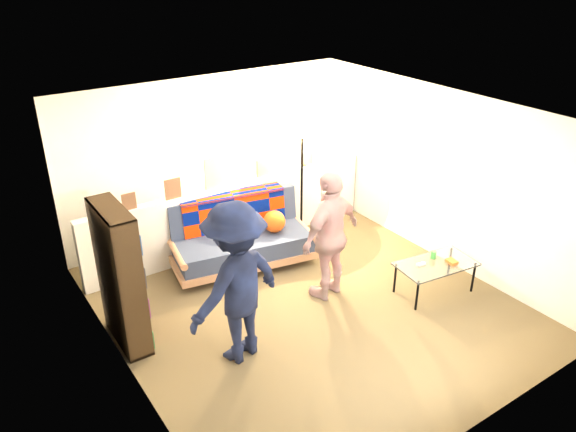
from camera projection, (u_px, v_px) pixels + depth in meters
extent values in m
plane|color=brown|center=(306.00, 303.00, 7.02)|extent=(5.00, 5.00, 0.00)
cube|color=silver|center=(209.00, 156.00, 8.36)|extent=(4.50, 0.10, 2.40)
cube|color=silver|center=(117.00, 275.00, 5.36)|extent=(0.10, 5.00, 2.40)
cube|color=silver|center=(441.00, 176.00, 7.63)|extent=(0.10, 5.00, 2.40)
cube|color=white|center=(309.00, 116.00, 5.97)|extent=(4.50, 5.00, 0.10)
cube|color=silver|center=(234.00, 215.00, 8.14)|extent=(4.45, 0.15, 1.00)
cube|color=brown|center=(129.00, 201.00, 7.10)|extent=(0.18, 0.02, 0.22)
cube|color=brown|center=(173.00, 189.00, 7.39)|extent=(0.22, 0.02, 0.28)
cube|color=silver|center=(220.00, 172.00, 7.71)|extent=(0.45, 0.02, 0.45)
cube|color=brown|center=(263.00, 168.00, 8.10)|extent=(0.20, 0.02, 0.26)
cube|color=brown|center=(308.00, 159.00, 8.52)|extent=(0.16, 0.02, 0.20)
cube|color=#B27A56|center=(243.00, 255.00, 7.80)|extent=(2.06, 1.20, 0.10)
cube|color=#2F3B55|center=(244.00, 246.00, 7.68)|extent=(1.93, 1.03, 0.24)
cube|color=#2F3B55|center=(234.00, 214.00, 7.86)|extent=(1.85, 0.56, 0.58)
cylinder|color=#B27A56|center=(176.00, 252.00, 7.35)|extent=(0.24, 0.87, 0.09)
cylinder|color=#B27A56|center=(303.00, 226.00, 8.02)|extent=(0.24, 0.87, 0.09)
cube|color=navy|center=(236.00, 217.00, 7.79)|extent=(1.47, 0.36, 0.53)
cube|color=navy|center=(231.00, 194.00, 7.78)|extent=(1.50, 0.51, 0.03)
sphere|color=#E44B14|center=(274.00, 221.00, 7.73)|extent=(0.31, 0.31, 0.31)
cube|color=black|center=(108.00, 281.00, 5.95)|extent=(0.02, 0.82, 1.65)
cube|color=black|center=(134.00, 295.00, 5.72)|extent=(0.27, 0.02, 1.65)
cube|color=black|center=(108.00, 262.00, 6.32)|extent=(0.27, 0.02, 1.65)
cube|color=black|center=(110.00, 209.00, 5.66)|extent=(0.27, 0.82, 0.02)
cube|color=black|center=(130.00, 338.00, 6.37)|extent=(0.27, 0.82, 0.04)
cube|color=black|center=(125.00, 307.00, 6.19)|extent=(0.27, 0.79, 0.02)
cube|color=black|center=(120.00, 278.00, 6.02)|extent=(0.27, 0.79, 0.02)
cube|color=black|center=(115.00, 246.00, 5.85)|extent=(0.27, 0.79, 0.02)
cube|color=#BA3325|center=(129.00, 326.00, 6.31)|extent=(0.20, 0.77, 0.27)
cube|color=#24479D|center=(125.00, 296.00, 6.13)|extent=(0.20, 0.77, 0.26)
cube|color=yellow|center=(120.00, 265.00, 5.96)|extent=(0.20, 0.77, 0.27)
cube|color=green|center=(115.00, 233.00, 5.79)|extent=(0.20, 0.77, 0.26)
cylinder|color=black|center=(417.00, 296.00, 6.81)|extent=(0.03, 0.03, 0.40)
cylinder|color=black|center=(473.00, 278.00, 7.17)|extent=(0.03, 0.03, 0.40)
cylinder|color=black|center=(395.00, 278.00, 7.16)|extent=(0.03, 0.03, 0.40)
cylinder|color=black|center=(450.00, 262.00, 7.53)|extent=(0.03, 0.03, 0.40)
cube|color=silver|center=(436.00, 264.00, 7.07)|extent=(1.06, 0.67, 0.02)
cube|color=silver|center=(421.00, 264.00, 7.02)|extent=(0.13, 0.07, 0.03)
cube|color=orange|center=(452.00, 262.00, 7.07)|extent=(0.12, 0.15, 0.04)
cylinder|color=green|center=(433.00, 255.00, 7.16)|extent=(0.08, 0.08, 0.10)
cylinder|color=black|center=(301.00, 237.00, 8.56)|extent=(0.29, 0.29, 0.03)
cylinder|color=black|center=(302.00, 190.00, 8.22)|extent=(0.04, 0.04, 1.60)
sphere|color=#FFC672|center=(295.00, 149.00, 7.88)|extent=(0.13, 0.13, 0.13)
sphere|color=#FFC672|center=(309.00, 141.00, 7.98)|extent=(0.13, 0.13, 0.13)
sphere|color=#FFC672|center=(297.00, 136.00, 7.94)|extent=(0.13, 0.13, 0.13)
imported|color=black|center=(236.00, 283.00, 5.77)|extent=(1.29, 0.93, 1.81)
imported|color=pink|center=(331.00, 235.00, 6.85)|extent=(1.05, 0.63, 1.68)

